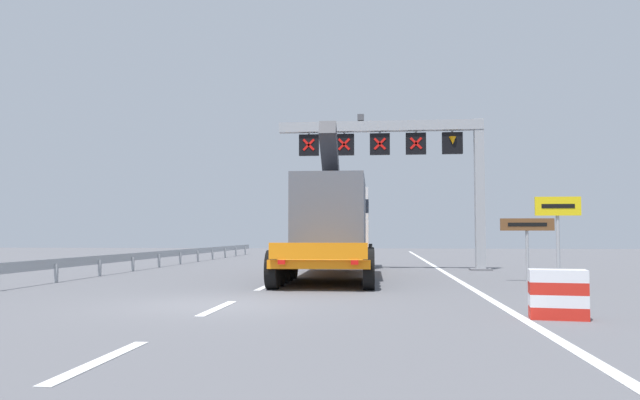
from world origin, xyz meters
name	(u,v)px	position (x,y,z in m)	size (l,w,h in m)	color
ground	(214,305)	(0.00, 0.00, 0.00)	(112.00, 112.00, 0.00)	#5B5B60
lane_markings	(328,259)	(0.24, 26.23, 0.01)	(0.20, 67.06, 0.01)	silver
edge_line_right	(445,273)	(6.20, 12.00, 0.01)	(0.20, 63.00, 0.01)	silver
overhead_lane_gantry	(408,151)	(4.84, 13.93, 5.20)	(9.24, 0.90, 6.87)	#9EA0A5
heavy_haul_truck_orange	(336,223)	(1.83, 11.33, 1.99)	(3.17, 14.09, 5.30)	orange
exit_sign_yellow	(558,220)	(8.63, 4.76, 1.95)	(1.27, 0.15, 2.61)	#9EA0A5
tourist_info_sign_brown	(527,233)	(8.40, 7.49, 1.60)	(1.73, 0.15, 2.07)	#9EA0A5
crash_barrier_striped	(558,294)	(6.84, -1.60, 0.45)	(1.06, 0.64, 0.90)	red
guardrail_left	(169,254)	(-6.81, 16.44, 0.56)	(0.13, 36.88, 0.76)	#999EA3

